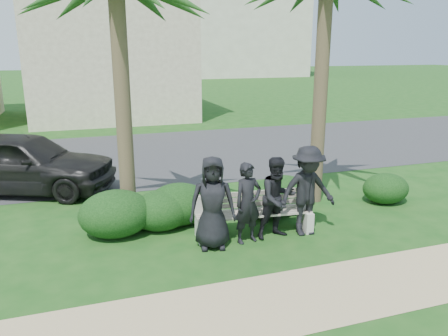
{
  "coord_description": "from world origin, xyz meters",
  "views": [
    {
      "loc": [
        -2.82,
        -6.87,
        3.56
      ],
      "look_at": [
        -0.19,
        1.0,
        1.3
      ],
      "focal_mm": 35.0,
      "sensor_mm": 36.0,
      "label": 1
    }
  ],
  "objects_px": {
    "man_c": "(277,198)",
    "car_a": "(23,162)",
    "man_b": "(248,203)",
    "park_bench": "(254,217)",
    "man_d": "(307,191)",
    "man_a": "(212,203)"
  },
  "relations": [
    {
      "from": "car_a",
      "to": "man_c",
      "type": "bearing_deg",
      "value": -109.37
    },
    {
      "from": "man_c",
      "to": "park_bench",
      "type": "bearing_deg",
      "value": 136.07
    },
    {
      "from": "man_b",
      "to": "man_c",
      "type": "height_order",
      "value": "man_c"
    },
    {
      "from": "man_b",
      "to": "man_c",
      "type": "relative_size",
      "value": 0.97
    },
    {
      "from": "man_b",
      "to": "car_a",
      "type": "xyz_separation_m",
      "value": [
        -4.33,
        4.64,
        0.0
      ]
    },
    {
      "from": "car_a",
      "to": "man_b",
      "type": "bearing_deg",
      "value": -113.29
    },
    {
      "from": "man_a",
      "to": "man_b",
      "type": "xyz_separation_m",
      "value": [
        0.7,
        0.01,
        -0.09
      ]
    },
    {
      "from": "man_a",
      "to": "man_d",
      "type": "distance_m",
      "value": 1.93
    },
    {
      "from": "man_c",
      "to": "car_a",
      "type": "bearing_deg",
      "value": 130.43
    },
    {
      "from": "man_b",
      "to": "man_d",
      "type": "height_order",
      "value": "man_d"
    },
    {
      "from": "park_bench",
      "to": "man_b",
      "type": "distance_m",
      "value": 0.57
    },
    {
      "from": "man_b",
      "to": "man_c",
      "type": "xyz_separation_m",
      "value": [
        0.62,
        0.02,
        0.03
      ]
    },
    {
      "from": "man_a",
      "to": "man_d",
      "type": "relative_size",
      "value": 0.97
    },
    {
      "from": "man_b",
      "to": "car_a",
      "type": "bearing_deg",
      "value": 121.09
    },
    {
      "from": "park_bench",
      "to": "man_b",
      "type": "bearing_deg",
      "value": -124.61
    },
    {
      "from": "park_bench",
      "to": "man_a",
      "type": "height_order",
      "value": "man_a"
    },
    {
      "from": "man_a",
      "to": "man_c",
      "type": "xyz_separation_m",
      "value": [
        1.31,
        0.03,
        -0.06
      ]
    },
    {
      "from": "man_b",
      "to": "man_d",
      "type": "bearing_deg",
      "value": -13.36
    },
    {
      "from": "man_c",
      "to": "man_d",
      "type": "bearing_deg",
      "value": -10.93
    },
    {
      "from": "park_bench",
      "to": "man_d",
      "type": "height_order",
      "value": "man_d"
    },
    {
      "from": "man_a",
      "to": "man_d",
      "type": "bearing_deg",
      "value": 11.47
    },
    {
      "from": "park_bench",
      "to": "man_d",
      "type": "relative_size",
      "value": 1.31
    }
  ]
}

